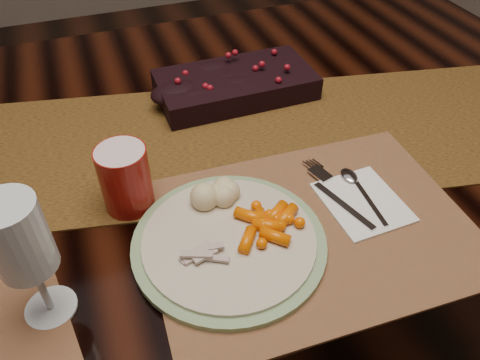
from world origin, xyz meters
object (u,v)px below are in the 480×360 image
object	(u,v)px
baby_carrots	(273,229)
napkin	(362,202)
dining_table	(208,243)
wine_glass	(30,263)
red_cup	(125,178)
centerpiece	(235,81)
mashed_potatoes	(217,193)
turkey_shreds	(201,255)
dinner_plate	(229,242)
placemat_main	(310,228)

from	to	relation	value
baby_carrots	napkin	xyz separation A→B (m)	(0.17, 0.02, -0.02)
dining_table	baby_carrots	bearing A→B (deg)	-87.11
wine_glass	red_cup	bearing A→B (deg)	49.51
centerpiece	red_cup	xyz separation A→B (m)	(-0.28, -0.26, 0.02)
mashed_potatoes	centerpiece	bearing A→B (deg)	65.64
mashed_potatoes	red_cup	size ratio (longest dim) A/B	0.74
centerpiece	baby_carrots	distance (m)	0.42
napkin	baby_carrots	bearing A→B (deg)	-174.98
turkey_shreds	red_cup	world-z (taller)	red_cup
dining_table	napkin	world-z (taller)	napkin
centerpiece	wine_glass	world-z (taller)	wine_glass
centerpiece	dinner_plate	bearing A→B (deg)	-110.98
baby_carrots	red_cup	distance (m)	0.25
dinner_plate	napkin	bearing A→B (deg)	2.16
dinner_plate	baby_carrots	distance (m)	0.07
placemat_main	wine_glass	xyz separation A→B (m)	(-0.39, -0.01, 0.10)
wine_glass	dinner_plate	bearing A→B (deg)	4.13
placemat_main	wine_glass	distance (m)	0.40
centerpiece	mashed_potatoes	size ratio (longest dim) A/B	4.05
placemat_main	mashed_potatoes	distance (m)	0.16
dining_table	centerpiece	bearing A→B (deg)	35.21
centerpiece	wine_glass	bearing A→B (deg)	-134.71
centerpiece	placemat_main	bearing A→B (deg)	-92.96
napkin	wine_glass	bearing A→B (deg)	-178.83
baby_carrots	mashed_potatoes	xyz separation A→B (m)	(-0.06, 0.09, 0.01)
placemat_main	wine_glass	bearing A→B (deg)	-176.44
placemat_main	dinner_plate	xyz separation A→B (m)	(-0.13, 0.01, 0.01)
dining_table	dinner_plate	bearing A→B (deg)	-98.61
placemat_main	dining_table	bearing A→B (deg)	105.99
centerpiece	baby_carrots	bearing A→B (deg)	-101.89
turkey_shreds	wine_glass	bearing A→B (deg)	178.93
mashed_potatoes	red_cup	distance (m)	0.15
dining_table	red_cup	world-z (taller)	red_cup
centerpiece	baby_carrots	world-z (taller)	centerpiece
mashed_potatoes	dinner_plate	bearing A→B (deg)	-95.23
centerpiece	dinner_plate	size ratio (longest dim) A/B	1.13
mashed_potatoes	napkin	xyz separation A→B (m)	(0.23, -0.07, -0.04)
mashed_potatoes	napkin	world-z (taller)	mashed_potatoes
dining_table	red_cup	xyz separation A→B (m)	(-0.17, -0.18, 0.43)
centerpiece	turkey_shreds	bearing A→B (deg)	-115.67
dining_table	wine_glass	bearing A→B (deg)	-131.96
dining_table	mashed_potatoes	xyz separation A→B (m)	(-0.04, -0.25, 0.42)
dining_table	red_cup	distance (m)	0.50
dining_table	mashed_potatoes	bearing A→B (deg)	-99.64
mashed_potatoes	wine_glass	size ratio (longest dim) A/B	0.41
baby_carrots	turkey_shreds	world-z (taller)	baby_carrots
centerpiece	mashed_potatoes	distance (m)	0.35
placemat_main	napkin	bearing A→B (deg)	11.93
baby_carrots	turkey_shreds	xyz separation A→B (m)	(-0.12, -0.01, -0.00)
placemat_main	wine_glass	world-z (taller)	wine_glass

